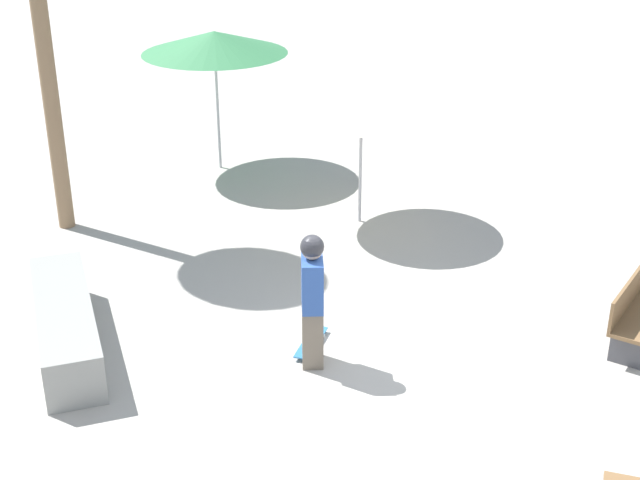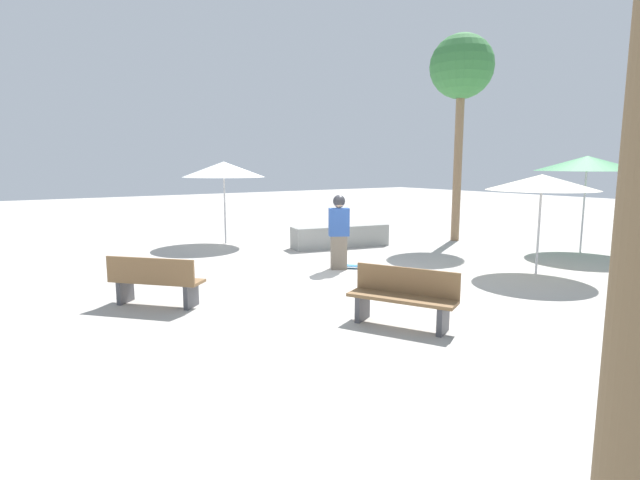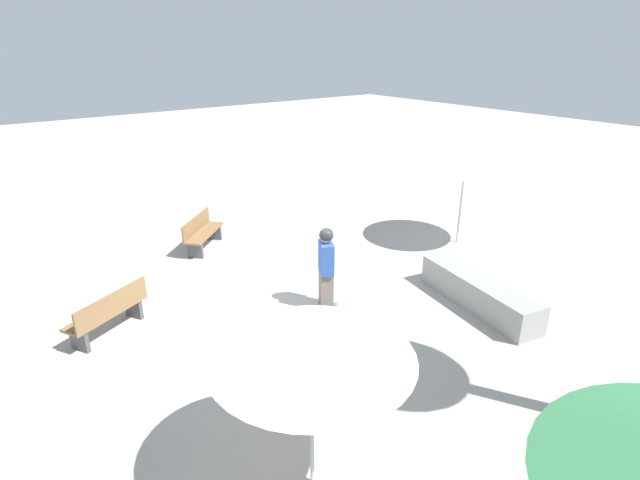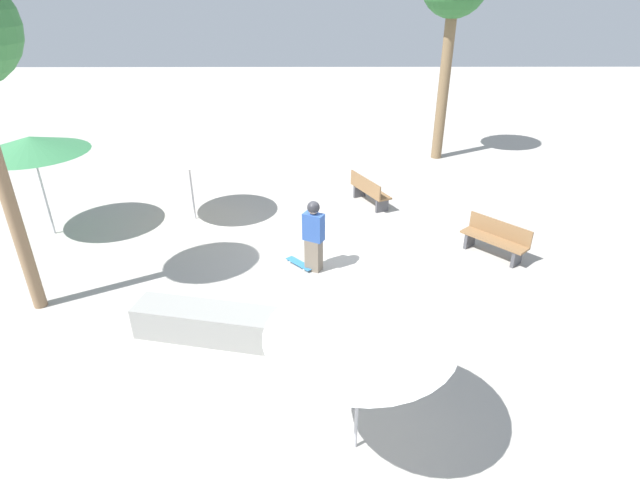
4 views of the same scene
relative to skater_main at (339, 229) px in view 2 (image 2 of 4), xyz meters
The scene contains 10 objects.
ground_plane 1.30m from the skater_main, 121.92° to the right, with size 60.00×60.00×0.00m, color #ADA8A0.
skater_main is the anchor object (origin of this frame).
skateboard 0.93m from the skater_main, 26.76° to the right, with size 0.69×0.72×0.07m.
concrete_ledge 3.14m from the skater_main, 52.77° to the left, with size 2.92×1.22×0.62m.
bench_near 4.41m from the skater_main, behind, with size 1.40×1.48×0.85m.
bench_far 4.12m from the skater_main, 113.03° to the right, with size 1.11×1.63×0.85m.
shade_umbrella_cream 4.48m from the skater_main, 40.10° to the right, with size 2.31×2.31×2.16m.
shade_umbrella_white 5.13m from the skater_main, 97.10° to the left, with size 2.42×2.42×2.45m.
shade_umbrella_green 7.23m from the skater_main, 15.49° to the right, with size 2.65×2.65×2.59m.
palm_tree_right 7.12m from the skater_main, 14.28° to the left, with size 1.90×1.90×6.20m.
Camera 2 is at (-6.15, -8.20, 2.37)m, focal length 28.00 mm.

